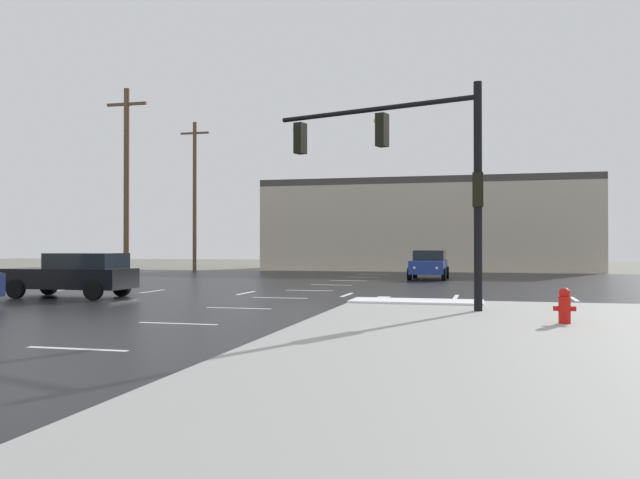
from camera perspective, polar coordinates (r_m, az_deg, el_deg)
ground_plane at (r=25.60m, az=-2.10°, el=-4.70°), size 120.00×120.00×0.00m
road_asphalt at (r=25.60m, az=-2.10°, el=-4.68°), size 44.00×44.00×0.02m
snow_strip_curbside at (r=20.70m, az=8.21°, el=-5.22°), size 4.00×1.60×0.06m
lane_markings at (r=23.96m, az=-0.24°, el=-4.93°), size 36.15×36.15×0.01m
traffic_signal_mast at (r=18.95m, az=8.17°, el=6.67°), size 6.13×2.18×6.07m
fire_hydrant at (r=15.83m, az=20.09°, el=-5.31°), size 0.48×0.26×0.79m
strip_building_background at (r=52.42m, az=9.17°, el=1.19°), size 24.65×8.00×6.86m
sedan_black at (r=25.40m, az=-20.18°, el=-2.78°), size 4.55×2.04×1.58m
sedan_blue at (r=37.57m, az=9.26°, el=-2.06°), size 2.05×4.55×1.58m
utility_pole_far at (r=35.87m, az=-16.15°, el=4.81°), size 2.20×0.28×9.94m
utility_pole_distant at (r=49.71m, az=-10.62°, el=3.86°), size 2.20×0.28×10.87m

